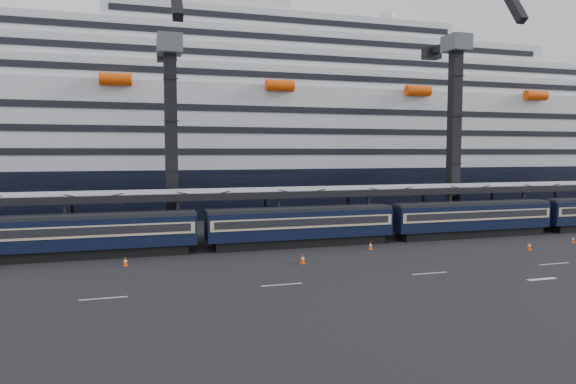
% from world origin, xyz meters
% --- Properties ---
extents(ground, '(260.00, 260.00, 0.00)m').
position_xyz_m(ground, '(0.00, 0.00, 0.00)').
color(ground, black).
rests_on(ground, ground).
extents(lane_markings, '(111.00, 4.27, 0.02)m').
position_xyz_m(lane_markings, '(8.15, -5.23, 0.01)').
color(lane_markings, beige).
rests_on(lane_markings, ground).
extents(train, '(133.05, 3.00, 4.05)m').
position_xyz_m(train, '(-4.65, 10.00, 2.20)').
color(train, black).
rests_on(train, ground).
extents(canopy, '(130.00, 6.25, 5.53)m').
position_xyz_m(canopy, '(0.00, 14.00, 5.25)').
color(canopy, '#95999D').
rests_on(canopy, ground).
extents(cruise_ship, '(214.09, 28.84, 34.00)m').
position_xyz_m(cruise_ship, '(-1.08, 45.99, 12.34)').
color(cruise_ship, black).
rests_on(cruise_ship, ground).
extents(crane_dark_near, '(4.50, 17.75, 35.08)m').
position_xyz_m(crane_dark_near, '(-20.00, 18.59, 11.93)').
color(crane_dark_near, '#4E5156').
rests_on(crane_dark_near, ground).
extents(crane_dark_mid, '(4.50, 18.24, 39.64)m').
position_xyz_m(crane_dark_mid, '(15.00, 17.59, 13.36)').
color(crane_dark_mid, '#4E5156').
rests_on(crane_dark_mid, ground).
extents(traffic_cone_b, '(0.40, 0.40, 0.79)m').
position_xyz_m(traffic_cone_b, '(-24.80, 5.56, 0.39)').
color(traffic_cone_b, '#FF4B08').
rests_on(traffic_cone_b, ground).
extents(traffic_cone_c, '(0.43, 0.43, 0.87)m').
position_xyz_m(traffic_cone_c, '(-10.40, 2.20, 0.43)').
color(traffic_cone_c, '#FF4B08').
rests_on(traffic_cone_c, ground).
extents(traffic_cone_d, '(0.41, 0.41, 0.82)m').
position_xyz_m(traffic_cone_d, '(-2.13, 6.25, 0.40)').
color(traffic_cone_d, '#FF4B08').
rests_on(traffic_cone_d, ground).
extents(traffic_cone_e, '(0.43, 0.43, 0.86)m').
position_xyz_m(traffic_cone_e, '(12.44, 1.65, 0.42)').
color(traffic_cone_e, '#FF4B08').
rests_on(traffic_cone_e, ground).
extents(traffic_cone_f, '(0.34, 0.34, 0.69)m').
position_xyz_m(traffic_cone_f, '(19.90, 3.74, 0.34)').
color(traffic_cone_f, '#FF4B08').
rests_on(traffic_cone_f, ground).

